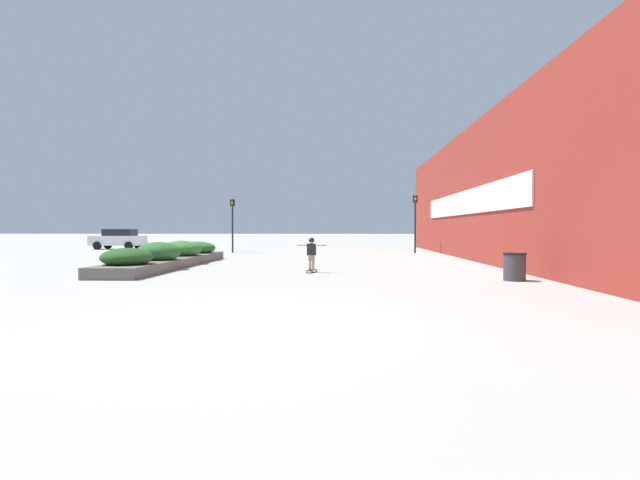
{
  "coord_description": "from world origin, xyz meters",
  "views": [
    {
      "loc": [
        1.56,
        -8.0,
        1.54
      ],
      "look_at": [
        0.34,
        19.66,
        0.93
      ],
      "focal_mm": 28.0,
      "sensor_mm": 36.0,
      "label": 1
    }
  ],
  "objects_px": {
    "skateboard": "(312,271)",
    "car_center_left": "(119,239)",
    "skateboarder": "(312,250)",
    "trash_bin": "(515,267)",
    "traffic_light_left": "(232,216)",
    "car_leftmost": "(536,239)",
    "traffic_light_right": "(415,214)"
  },
  "relations": [
    {
      "from": "car_center_left",
      "to": "traffic_light_right",
      "type": "distance_m",
      "value": 22.38
    },
    {
      "from": "traffic_light_right",
      "to": "skateboarder",
      "type": "bearing_deg",
      "value": -111.6
    },
    {
      "from": "skateboard",
      "to": "car_leftmost",
      "type": "distance_m",
      "value": 24.4
    },
    {
      "from": "skateboard",
      "to": "trash_bin",
      "type": "distance_m",
      "value": 6.71
    },
    {
      "from": "trash_bin",
      "to": "car_center_left",
      "type": "distance_m",
      "value": 31.39
    },
    {
      "from": "traffic_light_left",
      "to": "skateboarder",
      "type": "bearing_deg",
      "value": -67.49
    },
    {
      "from": "skateboard",
      "to": "traffic_light_right",
      "type": "height_order",
      "value": "traffic_light_right"
    },
    {
      "from": "skateboarder",
      "to": "car_leftmost",
      "type": "distance_m",
      "value": 24.39
    },
    {
      "from": "traffic_light_right",
      "to": "skateboard",
      "type": "bearing_deg",
      "value": -111.6
    },
    {
      "from": "skateboard",
      "to": "trash_bin",
      "type": "xyz_separation_m",
      "value": [
        6.21,
        -2.52,
        0.35
      ]
    },
    {
      "from": "skateboarder",
      "to": "trash_bin",
      "type": "relative_size",
      "value": 1.39
    },
    {
      "from": "trash_bin",
      "to": "traffic_light_left",
      "type": "xyz_separation_m",
      "value": [
        -12.26,
        17.13,
        1.95
      ]
    },
    {
      "from": "skateboarder",
      "to": "car_leftmost",
      "type": "xyz_separation_m",
      "value": [
        15.13,
        19.13,
        0.01
      ]
    },
    {
      "from": "skateboarder",
      "to": "skateboard",
      "type": "bearing_deg",
      "value": -80.85
    },
    {
      "from": "skateboarder",
      "to": "car_center_left",
      "type": "height_order",
      "value": "car_center_left"
    },
    {
      "from": "skateboard",
      "to": "car_center_left",
      "type": "height_order",
      "value": "car_center_left"
    },
    {
      "from": "skateboard",
      "to": "skateboarder",
      "type": "height_order",
      "value": "skateboarder"
    },
    {
      "from": "skateboard",
      "to": "skateboarder",
      "type": "relative_size",
      "value": 0.7
    },
    {
      "from": "car_center_left",
      "to": "traffic_light_right",
      "type": "height_order",
      "value": "traffic_light_right"
    },
    {
      "from": "traffic_light_left",
      "to": "car_center_left",
      "type": "bearing_deg",
      "value": 152.76
    },
    {
      "from": "trash_bin",
      "to": "car_leftmost",
      "type": "bearing_deg",
      "value": 67.6
    },
    {
      "from": "car_leftmost",
      "to": "traffic_light_right",
      "type": "relative_size",
      "value": 1.28
    },
    {
      "from": "traffic_light_right",
      "to": "trash_bin",
      "type": "bearing_deg",
      "value": -88.46
    },
    {
      "from": "car_leftmost",
      "to": "traffic_light_left",
      "type": "distance_m",
      "value": 21.72
    },
    {
      "from": "car_leftmost",
      "to": "traffic_light_right",
      "type": "bearing_deg",
      "value": -63.83
    },
    {
      "from": "car_leftmost",
      "to": "skateboard",
      "type": "bearing_deg",
      "value": -38.34
    },
    {
      "from": "trash_bin",
      "to": "traffic_light_left",
      "type": "bearing_deg",
      "value": 125.6
    },
    {
      "from": "skateboard",
      "to": "car_center_left",
      "type": "relative_size",
      "value": 0.21
    },
    {
      "from": "skateboard",
      "to": "traffic_light_left",
      "type": "bearing_deg",
      "value": 128.79
    },
    {
      "from": "skateboarder",
      "to": "traffic_light_left",
      "type": "height_order",
      "value": "traffic_light_left"
    },
    {
      "from": "skateboarder",
      "to": "traffic_light_right",
      "type": "height_order",
      "value": "traffic_light_right"
    },
    {
      "from": "car_center_left",
      "to": "car_leftmost",
      "type": "bearing_deg",
      "value": -91.05
    }
  ]
}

